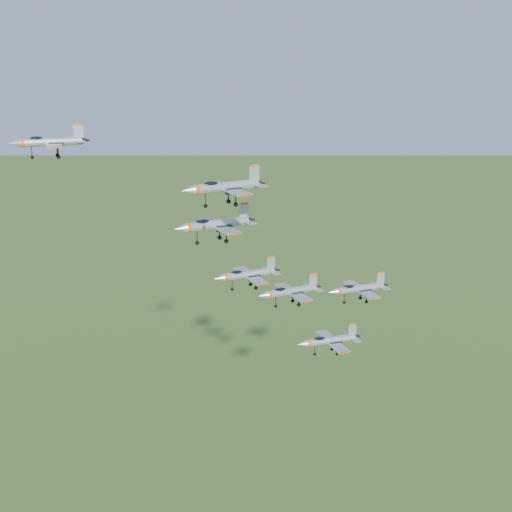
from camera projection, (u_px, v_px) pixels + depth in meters
jet_lead at (49, 142)px, 98.07m from camera, size 11.02×9.30×2.97m
jet_left_high at (215, 224)px, 102.62m from camera, size 13.08×10.84×3.49m
jet_right_high at (224, 187)px, 87.08m from camera, size 11.56×9.58×3.09m
jet_left_low at (247, 274)px, 118.00m from camera, size 12.24×10.21×3.27m
jet_right_low at (290, 291)px, 104.65m from camera, size 10.71×8.93×2.86m
jet_trail at (329, 340)px, 120.31m from camera, size 11.76×9.95×3.18m
jet_extra at (358, 289)px, 141.87m from camera, size 13.83×11.64×3.72m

